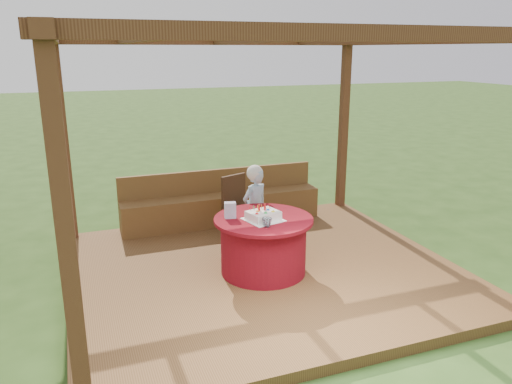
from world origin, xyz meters
TOP-DOWN VIEW (x-y plane):
  - ground at (0.00, 0.00)m, footprint 60.00×60.00m
  - deck at (0.00, 0.00)m, footprint 4.50×4.00m
  - pergola at (0.00, 0.00)m, footprint 4.50×4.00m
  - bench at (0.00, 1.72)m, footprint 3.00×0.42m
  - table at (-0.05, -0.12)m, footprint 1.15×1.15m
  - chair at (0.07, 1.13)m, footprint 0.53×0.53m
  - elderly_woman at (0.13, 0.63)m, footprint 0.46×0.39m
  - birthday_cake at (-0.07, -0.19)m, footprint 0.47×0.47m
  - gift_bag at (-0.40, 0.02)m, footprint 0.14×0.11m
  - drinking_glass at (-0.12, -0.41)m, footprint 0.14×0.14m

SIDE VIEW (x-z plane):
  - ground at x=0.00m, z-range 0.00..0.00m
  - deck at x=0.00m, z-range 0.00..0.12m
  - bench at x=0.00m, z-range -0.02..0.79m
  - table at x=-0.05m, z-range 0.13..0.80m
  - chair at x=0.07m, z-range 0.16..1.02m
  - elderly_woman at x=0.13m, z-range 0.13..1.26m
  - drinking_glass at x=-0.12m, z-range 0.79..0.89m
  - birthday_cake at x=-0.07m, z-range 0.76..0.93m
  - gift_bag at x=-0.40m, z-range 0.79..0.98m
  - pergola at x=0.00m, z-range 1.05..3.77m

